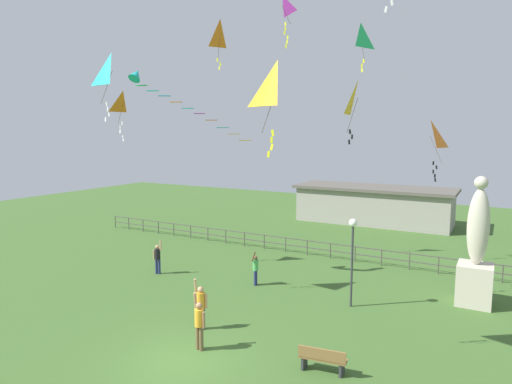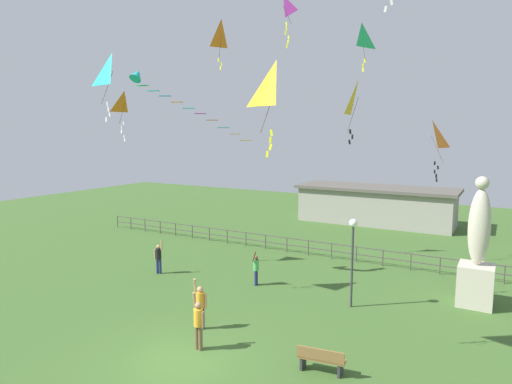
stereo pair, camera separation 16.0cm
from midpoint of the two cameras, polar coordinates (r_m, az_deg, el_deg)
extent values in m
plane|color=#3D6028|center=(15.89, -9.78, -20.64)|extent=(80.00, 80.00, 0.00)
cube|color=beige|center=(22.01, 26.11, -10.62)|extent=(1.44, 1.44, 1.81)
ellipsoid|color=beige|center=(21.38, 26.51, -4.03)|extent=(0.90, 0.76, 3.34)
sphere|color=beige|center=(21.11, 26.81, 1.08)|extent=(0.56, 0.56, 0.56)
cylinder|color=#38383D|center=(19.75, 12.00, -9.40)|extent=(0.10, 0.10, 3.56)
sphere|color=white|center=(19.28, 12.15, -3.91)|extent=(0.36, 0.36, 0.36)
cube|color=olive|center=(15.03, 8.29, -20.43)|extent=(1.54, 0.61, 0.06)
cube|color=olive|center=(14.77, 8.14, -19.99)|extent=(1.49, 0.27, 0.36)
cube|color=#333338|center=(15.26, 5.92, -20.89)|extent=(0.08, 0.36, 0.45)
cube|color=#333338|center=(15.03, 10.66, -21.44)|extent=(0.08, 0.36, 0.45)
cylinder|color=navy|center=(24.63, -12.52, -9.34)|extent=(0.14, 0.14, 0.80)
cylinder|color=navy|center=(24.68, -12.87, -9.32)|extent=(0.14, 0.14, 0.80)
cylinder|color=black|center=(24.47, -12.75, -7.80)|extent=(0.29, 0.29, 0.57)
sphere|color=tan|center=(24.37, -12.77, -6.91)|extent=(0.22, 0.22, 0.22)
cylinder|color=tan|center=(24.24, -12.37, -6.70)|extent=(0.15, 0.18, 0.54)
cylinder|color=tan|center=(24.53, -13.18, -7.85)|extent=(0.09, 0.09, 0.54)
cylinder|color=brown|center=(16.36, -7.81, -18.03)|extent=(0.15, 0.15, 0.87)
cylinder|color=brown|center=(16.26, -7.35, -18.20)|extent=(0.15, 0.15, 0.87)
cylinder|color=orange|center=(16.00, -7.63, -15.73)|extent=(0.32, 0.32, 0.61)
sphere|color=#8C6647|center=(15.84, -7.65, -14.32)|extent=(0.23, 0.23, 0.23)
cylinder|color=#8C6647|center=(15.97, -8.10, -13.68)|extent=(0.11, 0.16, 0.59)
cylinder|color=#8C6647|center=(15.89, -7.04, -16.04)|extent=(0.10, 0.10, 0.58)
cylinder|color=#3F4C47|center=(17.83, -7.63, -15.81)|extent=(0.15, 0.15, 0.86)
cylinder|color=#3F4C47|center=(17.79, -7.09, -15.86)|extent=(0.15, 0.15, 0.86)
cylinder|color=orange|center=(17.53, -7.40, -13.63)|extent=(0.32, 0.32, 0.61)
sphere|color=tan|center=(17.39, -7.42, -12.34)|extent=(0.23, 0.23, 0.23)
cylinder|color=tan|center=(17.44, -8.07, -11.86)|extent=(0.17, 0.24, 0.58)
cylinder|color=tan|center=(17.50, -6.71, -13.79)|extent=(0.09, 0.09, 0.58)
cylinder|color=navy|center=(22.30, -0.33, -11.02)|extent=(0.13, 0.13, 0.76)
cylinder|color=navy|center=(22.44, -0.21, -10.91)|extent=(0.13, 0.13, 0.76)
cylinder|color=#4CB259|center=(22.18, -0.27, -9.39)|extent=(0.28, 0.28, 0.53)
sphere|color=brown|center=(22.07, -0.27, -8.47)|extent=(0.20, 0.20, 0.20)
cylinder|color=brown|center=(21.89, -0.53, -8.32)|extent=(0.24, 0.13, 0.51)
cylinder|color=brown|center=(22.35, -0.12, -9.34)|extent=(0.08, 0.08, 0.51)
pyramid|color=orange|center=(25.08, -16.86, 11.00)|extent=(0.63, 0.89, 1.11)
cylinder|color=#4C381E|center=(25.26, -17.18, 9.70)|extent=(0.54, 0.07, 1.11)
cube|color=white|center=(25.22, -17.03, 8.46)|extent=(0.10, 0.02, 0.20)
cube|color=white|center=(25.26, -17.27, 7.95)|extent=(0.12, 0.04, 0.21)
cube|color=white|center=(25.26, -17.27, 7.45)|extent=(0.11, 0.05, 0.21)
cube|color=white|center=(25.22, -16.97, 6.96)|extent=(0.08, 0.03, 0.20)
cube|color=white|center=(25.21, -16.88, 6.46)|extent=(0.11, 0.03, 0.21)
pyramid|color=yellow|center=(14.18, 2.46, 13.45)|extent=(1.07, 0.93, 1.45)
cylinder|color=#4C381E|center=(13.88, 1.45, 10.59)|extent=(0.22, 0.68, 1.45)
cube|color=yellow|center=(13.86, 1.83, 7.62)|extent=(0.12, 0.02, 0.21)
cube|color=yellow|center=(13.86, 1.69, 6.71)|extent=(0.10, 0.03, 0.21)
cube|color=yellow|center=(13.87, 1.70, 5.80)|extent=(0.11, 0.05, 0.21)
cube|color=yellow|center=(13.88, 1.29, 4.89)|extent=(0.10, 0.02, 0.20)
cube|color=white|center=(16.75, 16.80, 22.32)|extent=(0.12, 0.03, 0.21)
cube|color=white|center=(16.65, 16.09, 21.65)|extent=(0.12, 0.02, 0.21)
pyramid|color=orange|center=(25.88, -4.79, 19.74)|extent=(0.76, 0.89, 1.46)
cylinder|color=#4C381E|center=(25.91, -4.97, 18.07)|extent=(0.37, 0.23, 1.46)
cube|color=yellow|center=(25.81, -5.19, 16.58)|extent=(0.08, 0.02, 0.20)
cube|color=yellow|center=(25.75, -4.81, 16.11)|extent=(0.11, 0.03, 0.21)
cube|color=yellow|center=(25.73, -4.94, 15.62)|extent=(0.08, 0.03, 0.20)
pyramid|color=#B22DB2|center=(24.38, 3.17, 22.87)|extent=(1.18, 1.10, 0.88)
cylinder|color=#4C381E|center=(24.36, 3.71, 21.81)|extent=(0.32, 0.38, 0.88)
cube|color=yellow|center=(24.26, 3.61, 20.78)|extent=(0.10, 0.02, 0.21)
cube|color=yellow|center=(24.21, 3.61, 20.28)|extent=(0.09, 0.03, 0.20)
cube|color=yellow|center=(24.16, 3.49, 19.77)|extent=(0.11, 0.04, 0.21)
cube|color=yellow|center=(24.11, 3.89, 19.25)|extent=(0.11, 0.02, 0.21)
cube|color=yellow|center=(24.07, 3.83, 18.74)|extent=(0.10, 0.02, 0.21)
cube|color=yellow|center=(24.03, 3.68, 18.23)|extent=(0.09, 0.04, 0.20)
pyramid|color=yellow|center=(19.38, 12.77, 11.80)|extent=(0.53, 0.94, 1.47)
cylinder|color=#4C381E|center=(19.38, 12.06, 9.65)|extent=(0.45, 0.06, 1.47)
cube|color=black|center=(19.35, 11.77, 7.62)|extent=(0.09, 0.05, 0.20)
cube|color=black|center=(19.37, 12.03, 6.96)|extent=(0.08, 0.03, 0.20)
cube|color=black|center=(19.35, 11.67, 6.32)|extent=(0.11, 0.01, 0.21)
pyramid|color=#1EB759|center=(24.03, 13.08, 18.96)|extent=(0.74, 1.10, 1.28)
cylinder|color=#4C381E|center=(23.80, 13.35, 17.50)|extent=(0.33, 0.16, 1.28)
cube|color=yellow|center=(23.72, 13.49, 16.08)|extent=(0.10, 0.03, 0.21)
cube|color=yellow|center=(23.67, 13.27, 15.56)|extent=(0.11, 0.03, 0.21)
cube|color=yellow|center=(23.64, 13.29, 15.03)|extent=(0.10, 0.04, 0.20)
pyramid|color=orange|center=(24.89, 21.29, 6.82)|extent=(0.98, 1.21, 1.44)
cylinder|color=#4C381E|center=(24.76, 21.97, 5.13)|extent=(0.70, 0.21, 1.44)
cube|color=black|center=(24.76, 21.69, 3.47)|extent=(0.09, 0.04, 0.20)
cube|color=black|center=(24.83, 22.04, 2.96)|extent=(0.11, 0.03, 0.21)
cube|color=black|center=(24.80, 21.68, 2.46)|extent=(0.09, 0.04, 0.20)
cube|color=black|center=(24.85, 21.86, 1.95)|extent=(0.09, 0.05, 0.20)
cube|color=black|center=(24.87, 21.90, 1.44)|extent=(0.11, 0.04, 0.21)
pyramid|color=#19B2B2|center=(20.77, -18.24, 14.58)|extent=(1.08, 0.78, 1.44)
cylinder|color=#4C381E|center=(20.51, -18.90, 12.63)|extent=(0.11, 0.63, 1.44)
cube|color=white|center=(20.47, -18.90, 10.67)|extent=(0.08, 0.03, 0.20)
cube|color=white|center=(20.44, -18.78, 10.06)|extent=(0.09, 0.02, 0.20)
cube|color=white|center=(20.42, -18.62, 9.45)|extent=(0.12, 0.02, 0.21)
cube|color=white|center=(20.47, -19.02, 8.81)|extent=(0.10, 0.04, 0.20)
cone|color=#19B2B2|center=(23.27, -15.38, 14.37)|extent=(0.68, 0.87, 0.80)
cube|color=#1EB759|center=(23.05, -14.72, 13.12)|extent=(0.61, 0.35, 0.03)
cube|color=#19B2B2|center=(22.78, -13.37, 12.56)|extent=(0.62, 0.45, 0.03)
cube|color=#198CD1|center=(22.61, -11.93, 12.01)|extent=(0.62, 0.49, 0.03)
cube|color=orange|center=(22.44, -10.47, 11.32)|extent=(0.62, 0.44, 0.03)
cube|color=#19B2B2|center=(22.28, -9.00, 10.60)|extent=(0.62, 0.48, 0.03)
cube|color=#B22DB2|center=(22.21, -7.49, 9.98)|extent=(0.61, 0.53, 0.03)
cube|color=orange|center=(22.23, -5.98, 9.19)|extent=(0.59, 0.57, 0.03)
cube|color=#19B2B2|center=(22.34, -4.51, 8.26)|extent=(0.55, 0.60, 0.03)
cube|color=yellow|center=(22.47, -3.07, 7.46)|extent=(0.59, 0.56, 0.03)
cube|color=yellow|center=(22.60, -1.63, 6.66)|extent=(0.56, 0.59, 0.03)
cylinder|color=#4C4742|center=(37.27, -17.78, -3.66)|extent=(0.06, 0.06, 0.95)
cylinder|color=#4C4742|center=(36.22, -16.18, -3.92)|extent=(0.06, 0.06, 0.95)
cylinder|color=#4C4742|center=(35.18, -14.47, -4.19)|extent=(0.06, 0.06, 0.95)
cylinder|color=#4C4742|center=(34.15, -12.59, -4.48)|extent=(0.06, 0.06, 0.95)
cylinder|color=#4C4742|center=(33.20, -10.68, -4.78)|extent=(0.06, 0.06, 0.95)
cylinder|color=#4C4742|center=(32.24, -8.56, -5.09)|extent=(0.06, 0.06, 0.95)
cylinder|color=#4C4742|center=(31.36, -6.36, -5.42)|extent=(0.06, 0.06, 0.95)
cylinder|color=#4C4742|center=(30.53, -4.08, -5.74)|extent=(0.06, 0.06, 0.95)
cylinder|color=#4C4742|center=(29.76, -1.65, -6.08)|extent=(0.06, 0.06, 0.95)
cylinder|color=#4C4742|center=(29.04, 0.90, -6.42)|extent=(0.06, 0.06, 0.95)
cylinder|color=#4C4742|center=(28.36, 3.67, -6.78)|extent=(0.06, 0.06, 0.95)
cylinder|color=#4C4742|center=(27.78, 6.43, -7.12)|extent=(0.06, 0.06, 0.95)
cylinder|color=#4C4742|center=(27.25, 9.38, -7.46)|extent=(0.06, 0.06, 0.95)
cylinder|color=#4C4742|center=(26.79, 12.46, -7.80)|extent=(0.06, 0.06, 0.95)
cylinder|color=#4C4742|center=(26.41, 15.68, -8.13)|extent=(0.06, 0.06, 0.95)
cylinder|color=#4C4742|center=(26.12, 18.97, -8.43)|extent=(0.06, 0.06, 0.95)
cylinder|color=#4C4742|center=(25.92, 22.27, -8.72)|extent=(0.06, 0.06, 0.95)
cylinder|color=#4C4742|center=(25.80, 25.55, -8.97)|extent=(0.06, 0.06, 0.95)
cylinder|color=#4C4742|center=(25.77, 29.01, -9.20)|extent=(0.06, 0.06, 0.95)
cube|color=#4C4742|center=(27.17, 9.21, -6.55)|extent=(36.00, 0.05, 0.05)
cube|color=#4C4742|center=(27.28, 9.19, -7.44)|extent=(36.00, 0.05, 0.05)
cube|color=gray|center=(38.46, 14.78, -1.78)|extent=(12.32, 4.16, 2.84)
cube|color=#59544C|center=(38.25, 14.86, 0.50)|extent=(12.92, 4.76, 0.24)
camera|label=1|loc=(0.08, -90.25, -0.03)|focal=31.08mm
camera|label=2|loc=(0.08, 89.75, 0.03)|focal=31.08mm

